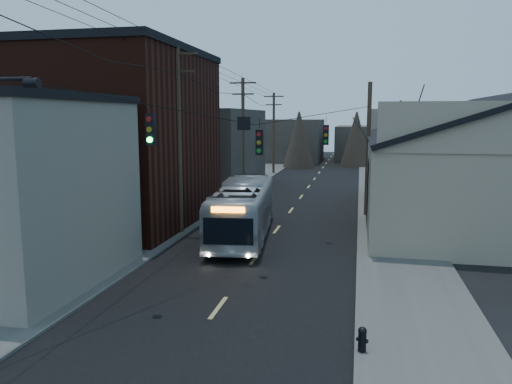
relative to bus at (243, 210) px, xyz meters
The scene contains 13 objects.
road_surface 12.30m from the bus, 83.11° to the left, with size 9.00×110.00×0.02m, color black.
sidewalk_left 13.20m from the bus, 112.55° to the left, with size 4.00×110.00×0.12m, color #474744.
sidewalk_right 14.58m from the bus, 56.69° to the left, with size 4.00×110.00×0.12m, color #474744.
building_brick 9.47m from the bus, 166.02° to the left, with size 10.00×12.00×10.00m, color black.
building_left_far 19.93m from the bus, 113.91° to the left, with size 9.00×14.00×7.00m, color #342F2A.
warehouse 16.17m from the bus, 26.22° to the left, with size 16.16×20.60×7.73m.
building_far_left 47.37m from the bus, 95.50° to the left, with size 10.00×12.00×6.00m, color #342F2A.
building_far_right 52.82m from the bus, 80.77° to the left, with size 12.00×14.00×5.00m, color #342F2A.
bare_tree 8.51m from the bus, 14.93° to the left, with size 0.40×0.40×7.20m, color black.
utility_lines 7.35m from the bus, 104.73° to the left, with size 11.24×45.28×10.50m.
bus is the anchor object (origin of this frame).
parked_car 16.79m from the bus, 99.73° to the left, with size 1.42×4.06×1.34m, color #979A9E.
fire_hydrant 13.82m from the bus, 63.42° to the right, with size 0.33×0.24×0.69m.
Camera 1 is at (4.48, -7.34, 6.33)m, focal length 35.00 mm.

